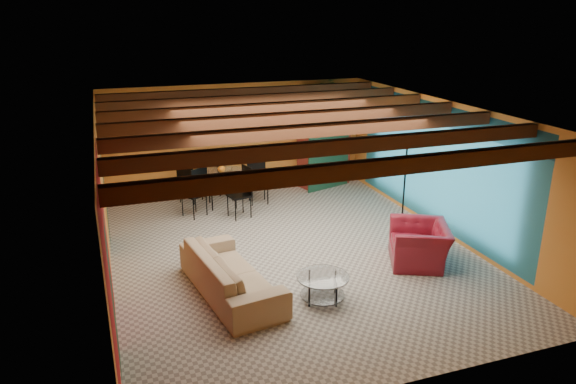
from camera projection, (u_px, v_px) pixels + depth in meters
name	position (u px, v px, depth m)	size (l,w,h in m)	color
room	(290.00, 129.00, 9.47)	(6.52, 8.01, 2.71)	#9C968B
sofa	(231.00, 273.00, 8.57)	(2.43, 0.95, 0.71)	#947C5F
armchair	(419.00, 244.00, 9.61)	(1.13, 0.99, 0.73)	maroon
coffee_table	(323.00, 288.00, 8.40)	(0.83, 0.83, 0.43)	white
dining_table	(222.00, 182.00, 12.40)	(2.22, 2.22, 1.15)	silver
armoire	(324.00, 143.00, 13.76)	(1.28, 0.63, 2.24)	maroon
floor_lamp	(405.00, 182.00, 11.05)	(0.40, 0.40, 1.98)	black
ceiling_fan	(292.00, 130.00, 9.37)	(1.50, 1.50, 0.44)	#472614
painting	(201.00, 129.00, 12.86)	(1.05, 0.03, 0.65)	black
potted_plant	(325.00, 89.00, 13.32)	(0.47, 0.41, 0.53)	#26661E
vase	(221.00, 154.00, 12.19)	(0.18, 0.18, 0.19)	orange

